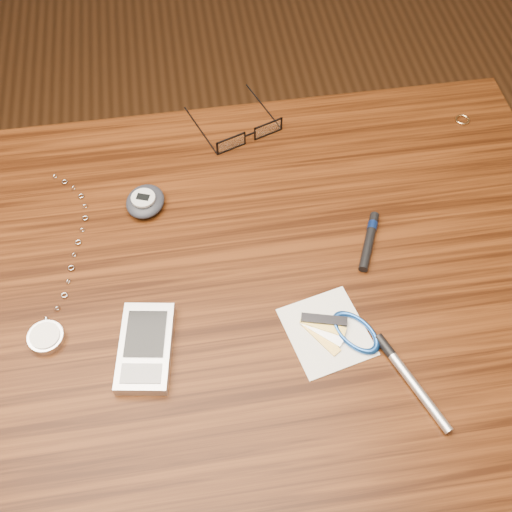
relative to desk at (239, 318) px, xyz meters
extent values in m
plane|color=#472814|center=(0.00, 0.00, -0.65)|extent=(3.80, 3.80, 0.00)
cube|color=#3B1A09|center=(0.00, 0.00, 0.08)|extent=(1.00, 0.70, 0.03)
cylinder|color=#4C2814|center=(-0.45, 0.30, -0.29)|extent=(0.05, 0.05, 0.71)
cylinder|color=#4C2814|center=(0.45, 0.30, -0.29)|extent=(0.05, 0.05, 0.71)
cube|color=black|center=(0.02, 0.25, 0.12)|extent=(0.05, 0.02, 0.03)
cube|color=white|center=(0.02, 0.25, 0.12)|extent=(0.04, 0.02, 0.02)
cylinder|color=black|center=(-0.02, 0.30, 0.10)|extent=(0.04, 0.12, 0.00)
cube|color=black|center=(0.09, 0.27, 0.12)|extent=(0.05, 0.02, 0.03)
cube|color=white|center=(0.09, 0.27, 0.12)|extent=(0.04, 0.02, 0.02)
cylinder|color=black|center=(0.09, 0.34, 0.10)|extent=(0.04, 0.12, 0.00)
cube|color=black|center=(0.06, 0.26, 0.12)|extent=(0.02, 0.01, 0.00)
torus|color=tan|center=(0.41, 0.26, 0.10)|extent=(0.03, 0.03, 0.00)
cylinder|color=silver|center=(-0.26, -0.05, 0.11)|extent=(0.05, 0.05, 0.01)
cylinder|color=silver|center=(-0.26, -0.05, 0.11)|extent=(0.04, 0.04, 0.00)
cylinder|color=silver|center=(-0.26, -0.02, 0.11)|extent=(0.01, 0.01, 0.01)
torus|color=silver|center=(-0.24, -0.01, 0.11)|extent=(0.01, 0.01, 0.01)
torus|color=silver|center=(-0.23, 0.01, 0.11)|extent=(0.01, 0.01, 0.00)
torus|color=silver|center=(-0.23, 0.04, 0.11)|extent=(0.01, 0.01, 0.01)
torus|color=silver|center=(-0.23, 0.06, 0.11)|extent=(0.01, 0.01, 0.00)
torus|color=silver|center=(-0.22, 0.08, 0.11)|extent=(0.01, 0.01, 0.01)
torus|color=silver|center=(-0.22, 0.10, 0.11)|extent=(0.01, 0.01, 0.00)
torus|color=silver|center=(-0.21, 0.12, 0.11)|extent=(0.01, 0.00, 0.01)
torus|color=silver|center=(-0.21, 0.14, 0.11)|extent=(0.01, 0.01, 0.00)
torus|color=silver|center=(-0.21, 0.17, 0.11)|extent=(0.01, 0.00, 0.01)
torus|color=silver|center=(-0.21, 0.19, 0.11)|extent=(0.01, 0.01, 0.00)
torus|color=silver|center=(-0.22, 0.20, 0.11)|extent=(0.01, 0.01, 0.01)
torus|color=silver|center=(-0.24, 0.22, 0.11)|extent=(0.01, 0.01, 0.00)
torus|color=silver|center=(-0.25, 0.23, 0.11)|extent=(0.01, 0.01, 0.01)
cube|color=#B9B9BE|center=(-0.13, -0.08, 0.11)|extent=(0.08, 0.13, 0.02)
cube|color=black|center=(-0.13, -0.07, 0.12)|extent=(0.06, 0.07, 0.00)
cube|color=gray|center=(-0.14, -0.12, 0.12)|extent=(0.05, 0.03, 0.00)
ellipsoid|color=black|center=(-0.12, 0.15, 0.11)|extent=(0.07, 0.08, 0.02)
cylinder|color=#A7A9B0|center=(-0.12, 0.15, 0.13)|extent=(0.04, 0.04, 0.00)
cube|color=black|center=(-0.12, 0.15, 0.13)|extent=(0.02, 0.02, 0.00)
cube|color=silver|center=(0.11, -0.09, 0.10)|extent=(0.12, 0.13, 0.00)
torus|color=#16449A|center=(0.14, -0.10, 0.11)|extent=(0.08, 0.08, 0.01)
cube|color=olive|center=(0.10, -0.10, 0.11)|extent=(0.04, 0.06, 0.00)
cube|color=silver|center=(0.10, -0.09, 0.11)|extent=(0.05, 0.05, 0.00)
cube|color=#A28739|center=(0.10, -0.09, 0.11)|extent=(0.06, 0.04, 0.00)
cube|color=black|center=(0.10, -0.08, 0.11)|extent=(0.06, 0.03, 0.00)
cylinder|color=silver|center=(0.19, -0.18, 0.11)|extent=(0.06, 0.14, 0.01)
cylinder|color=black|center=(0.17, -0.13, 0.11)|extent=(0.02, 0.03, 0.01)
cylinder|color=black|center=(0.19, 0.04, 0.11)|extent=(0.05, 0.10, 0.01)
cylinder|color=navy|center=(0.21, 0.06, 0.11)|extent=(0.02, 0.02, 0.01)
camera|label=1|loc=(-0.04, -0.46, 0.85)|focal=45.00mm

